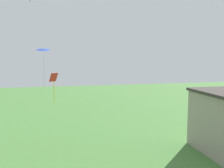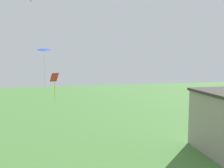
{
  "view_description": "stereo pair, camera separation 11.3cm",
  "coord_description": "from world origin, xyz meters",
  "views": [
    {
      "loc": [
        -3.05,
        -5.74,
        8.12
      ],
      "look_at": [
        0.0,
        7.76,
        6.5
      ],
      "focal_mm": 40.0,
      "sensor_mm": 36.0,
      "label": 1
    },
    {
      "loc": [
        -2.94,
        -5.77,
        8.12
      ],
      "look_at": [
        0.0,
        7.76,
        6.5
      ],
      "focal_mm": 40.0,
      "sensor_mm": 36.0,
      "label": 2
    }
  ],
  "objects": [
    {
      "name": "kite_blue_delta",
      "position": [
        -3.93,
        13.58,
        8.42
      ],
      "size": [
        1.02,
        1.01,
        3.02
      ],
      "color": "blue"
    },
    {
      "name": "kite_red_diamond",
      "position": [
        -3.25,
        15.6,
        5.9
      ],
      "size": [
        0.78,
        0.72,
        2.5
      ],
      "color": "red"
    }
  ]
}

